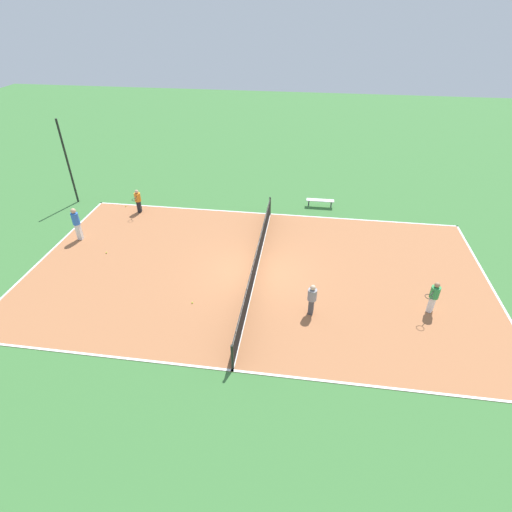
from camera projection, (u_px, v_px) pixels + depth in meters
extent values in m
plane|color=#3D7538|center=(256.00, 272.00, 18.50)|extent=(80.00, 80.00, 0.00)
cube|color=#AD6B42|center=(256.00, 272.00, 18.50)|extent=(11.76, 20.99, 0.02)
cube|color=white|center=(232.00, 370.00, 13.69)|extent=(0.10, 20.99, 0.00)
cube|color=white|center=(270.00, 214.00, 23.30)|extent=(0.10, 20.99, 0.00)
cube|color=white|center=(494.00, 291.00, 17.28)|extent=(11.76, 0.10, 0.00)
cube|color=white|center=(47.00, 254.00, 19.71)|extent=(11.76, 0.10, 0.00)
cube|color=white|center=(256.00, 272.00, 18.49)|extent=(11.76, 0.10, 0.00)
cylinder|color=black|center=(232.00, 357.00, 13.46)|extent=(0.10, 0.10, 1.10)
cylinder|color=black|center=(270.00, 206.00, 22.91)|extent=(0.10, 0.10, 1.10)
cube|color=black|center=(256.00, 262.00, 18.20)|extent=(11.46, 0.03, 1.05)
cube|color=white|center=(256.00, 253.00, 17.93)|extent=(11.46, 0.04, 0.06)
cube|color=silver|center=(320.00, 200.00, 23.88)|extent=(0.36, 1.64, 0.04)
cylinder|color=#4C4C51|center=(331.00, 204.00, 23.93)|extent=(0.08, 0.08, 0.41)
cylinder|color=#4C4C51|center=(309.00, 203.00, 24.08)|extent=(0.08, 0.08, 0.41)
cube|color=#4C4C51|center=(311.00, 306.00, 15.93)|extent=(0.28, 0.23, 0.70)
cylinder|color=gray|center=(312.00, 295.00, 15.60)|extent=(0.41, 0.41, 0.49)
sphere|color=beige|center=(313.00, 288.00, 15.41)|extent=(0.21, 0.21, 0.21)
cube|color=white|center=(431.00, 304.00, 16.02)|extent=(0.32, 0.31, 0.73)
cylinder|color=green|center=(435.00, 292.00, 15.68)|extent=(0.50, 0.50, 0.51)
sphere|color=#A87A56|center=(437.00, 285.00, 15.48)|extent=(0.22, 0.22, 0.22)
cylinder|color=#262626|center=(432.00, 293.00, 15.42)|extent=(0.24, 0.19, 0.03)
torus|color=black|center=(429.00, 297.00, 15.25)|extent=(0.43, 0.43, 0.02)
cube|color=white|center=(79.00, 232.00, 20.69)|extent=(0.20, 0.25, 0.89)
cylinder|color=blue|center=(75.00, 219.00, 20.27)|extent=(0.36, 0.36, 0.62)
sphere|color=tan|center=(73.00, 211.00, 20.03)|extent=(0.27, 0.27, 0.27)
cube|color=black|center=(139.00, 206.00, 23.32)|extent=(0.28, 0.23, 0.70)
cylinder|color=orange|center=(137.00, 197.00, 22.99)|extent=(0.40, 0.40, 0.49)
sphere|color=tan|center=(136.00, 192.00, 22.80)|extent=(0.21, 0.21, 0.21)
cylinder|color=#262626|center=(136.00, 198.00, 22.66)|extent=(0.28, 0.07, 0.03)
torus|color=black|center=(134.00, 200.00, 22.42)|extent=(0.34, 0.34, 0.02)
sphere|color=#CCE033|center=(192.00, 303.00, 16.60)|extent=(0.07, 0.07, 0.07)
sphere|color=#CCE033|center=(106.00, 253.00, 19.78)|extent=(0.07, 0.07, 0.07)
sphere|color=#CCE033|center=(126.00, 206.00, 24.05)|extent=(0.07, 0.07, 0.07)
cylinder|color=black|center=(68.00, 163.00, 23.31)|extent=(0.12, 0.12, 5.03)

